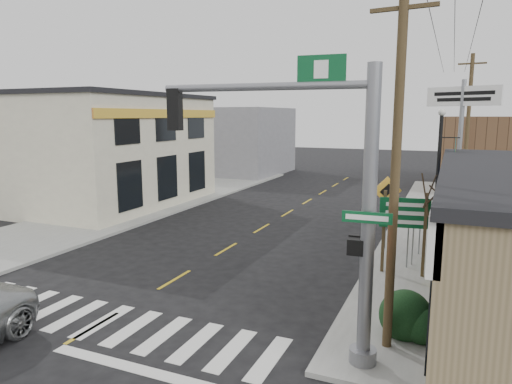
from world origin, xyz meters
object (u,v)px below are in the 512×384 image
at_px(utility_pole_near, 395,171).
at_px(bare_tree, 444,184).
at_px(dance_center_sign, 461,119).
at_px(fire_hydrant, 437,274).
at_px(guide_sign, 404,222).
at_px(lamp_post, 440,168).
at_px(utility_pole_far, 467,128).
at_px(traffic_signal_pole, 332,184).

bearing_deg(utility_pole_near, bare_tree, 84.65).
height_order(dance_center_sign, bare_tree, dance_center_sign).
bearing_deg(fire_hydrant, guide_sign, 146.93).
height_order(guide_sign, lamp_post, lamp_post).
relative_size(fire_hydrant, utility_pole_far, 0.08).
bearing_deg(lamp_post, fire_hydrant, -101.43).
distance_m(lamp_post, utility_pole_far, 11.40).
xyz_separation_m(fire_hydrant, dance_center_sign, (0.50, 8.23, 4.98)).
bearing_deg(lamp_post, guide_sign, -116.70).
distance_m(guide_sign, lamp_post, 4.63).
bearing_deg(utility_pole_near, utility_pole_far, 90.75).
relative_size(traffic_signal_pole, utility_pole_far, 0.73).
distance_m(fire_hydrant, lamp_post, 5.87).
bearing_deg(utility_pole_far, bare_tree, -88.79).
bearing_deg(lamp_post, bare_tree, -101.15).
relative_size(traffic_signal_pole, dance_center_sign, 0.95).
xyz_separation_m(traffic_signal_pole, lamp_post, (1.98, 10.76, -0.68)).
bearing_deg(guide_sign, fire_hydrant, -42.28).
bearing_deg(dance_center_sign, utility_pole_near, -74.60).
height_order(bare_tree, utility_pole_far, utility_pole_far).
height_order(guide_sign, utility_pole_near, utility_pole_near).
relative_size(fire_hydrant, bare_tree, 0.18).
distance_m(guide_sign, fire_hydrant, 2.06).
xyz_separation_m(traffic_signal_pole, bare_tree, (2.23, 5.96, -0.69)).
bearing_deg(dance_center_sign, lamp_post, -81.09).
distance_m(traffic_signal_pole, utility_pole_far, 22.25).
relative_size(dance_center_sign, bare_tree, 1.68).
height_order(fire_hydrant, utility_pole_near, utility_pole_near).
height_order(traffic_signal_pole, bare_tree, traffic_signal_pole).
xyz_separation_m(fire_hydrant, utility_pole_near, (-1.00, -4.70, 3.90)).
bearing_deg(utility_pole_far, guide_sign, -93.30).
xyz_separation_m(fire_hydrant, utility_pole_far, (1.00, 16.30, 4.36)).
bearing_deg(fire_hydrant, lamp_post, 92.70).
distance_m(traffic_signal_pole, dance_center_sign, 14.26).
distance_m(fire_hydrant, utility_pole_near, 6.19).
xyz_separation_m(dance_center_sign, utility_pole_far, (0.50, 8.07, -0.62)).
bearing_deg(guide_sign, dance_center_sign, 68.00).
relative_size(bare_tree, utility_pole_far, 0.46).
distance_m(lamp_post, utility_pole_near, 9.83).
xyz_separation_m(dance_center_sign, bare_tree, (-0.49, -7.97, -2.02)).
bearing_deg(traffic_signal_pole, bare_tree, 66.04).
bearing_deg(lamp_post, dance_center_sign, 62.76).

